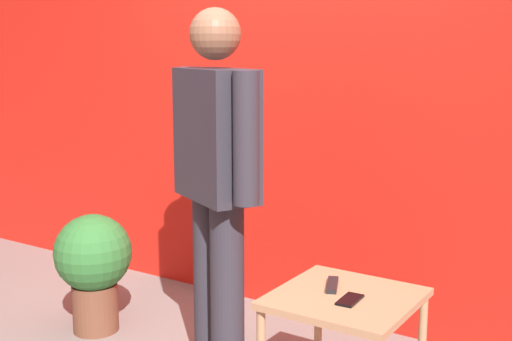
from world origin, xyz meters
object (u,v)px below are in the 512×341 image
(tv_remote, at_px, (332,285))
(standing_person, at_px, (217,175))
(cell_phone, at_px, (350,300))
(potted_plant, at_px, (93,263))
(side_table, at_px, (344,316))

(tv_remote, bearing_deg, standing_person, 146.34)
(cell_phone, distance_m, potted_plant, 1.73)
(side_table, bearing_deg, potted_plant, 173.99)
(side_table, bearing_deg, cell_phone, -47.25)
(standing_person, relative_size, side_table, 2.92)
(standing_person, height_order, side_table, standing_person)
(side_table, relative_size, tv_remote, 3.63)
(cell_phone, bearing_deg, tv_remote, 138.43)
(potted_plant, bearing_deg, standing_person, 0.83)
(side_table, relative_size, cell_phone, 4.28)
(standing_person, xyz_separation_m, cell_phone, (0.83, -0.23, -0.39))
(cell_phone, height_order, potted_plant, potted_plant)
(standing_person, xyz_separation_m, side_table, (0.78, -0.19, -0.48))
(standing_person, relative_size, cell_phone, 12.50)
(cell_phone, bearing_deg, side_table, 129.67)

